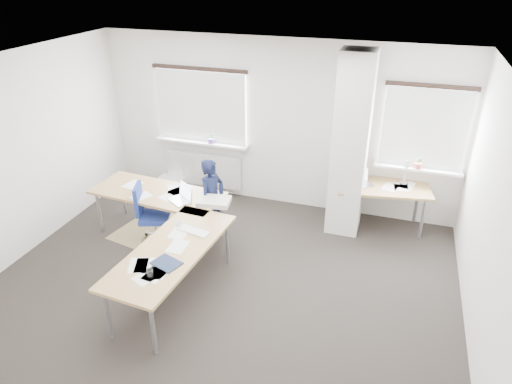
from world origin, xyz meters
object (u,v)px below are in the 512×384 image
(desk_main, at_px, (167,220))
(task_chair, at_px, (153,226))
(desk_side, at_px, (383,189))
(person, at_px, (212,200))

(desk_main, xyz_separation_m, task_chair, (-0.50, 0.42, -0.43))
(desk_side, height_order, task_chair, desk_side)
(desk_side, height_order, person, person)
(task_chair, height_order, person, person)
(desk_side, distance_m, person, 2.63)
(task_chair, bearing_deg, person, 6.06)
(desk_main, height_order, desk_side, desk_side)
(desk_side, bearing_deg, desk_main, -155.26)
(desk_main, xyz_separation_m, desk_side, (2.71, 1.88, -0.01))
(desk_main, relative_size, desk_side, 1.86)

